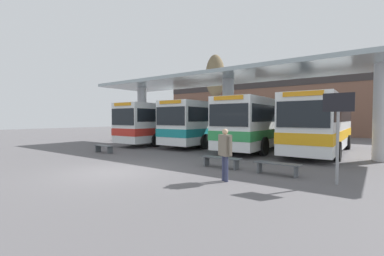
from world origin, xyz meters
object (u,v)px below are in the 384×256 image
Objects in this scene: transit_bus_far_right_bay at (321,122)px; info_sign_platform at (338,119)px; waiting_bench_near_pillar at (104,147)px; poplar_tree_behind_left at (215,77)px; parked_car_street at (299,128)px; transit_bus_left_bay at (173,122)px; transit_bus_center_bay at (214,122)px; waiting_bench_mid_platform at (221,160)px; pedestrian_waiting at (225,149)px; waiting_bench_far_platform at (277,166)px; transit_bus_right_bay at (263,122)px.

transit_bus_far_right_bay is 3.64× the size of info_sign_platform.
waiting_bench_near_pillar is at bearing 178.86° from info_sign_platform.
transit_bus_far_right_bay is at bearing -30.85° from poplar_tree_behind_left.
poplar_tree_behind_left is at bearing 131.67° from info_sign_platform.
parked_car_street is at bearing 106.23° from info_sign_platform.
transit_bus_left_bay is 3.91× the size of info_sign_platform.
info_sign_platform is at bearing 136.97° from transit_bus_center_bay.
transit_bus_center_bay is at bearing 138.08° from info_sign_platform.
transit_bus_far_right_bay reaches higher than waiting_bench_mid_platform.
transit_bus_far_right_bay is at bearing 102.38° from info_sign_platform.
poplar_tree_behind_left reaches higher than transit_bus_center_bay.
waiting_bench_near_pillar is 0.86× the size of pedestrian_waiting.
waiting_bench_mid_platform is 0.20× the size of poplar_tree_behind_left.
info_sign_platform is at bearing 101.75° from transit_bus_far_right_bay.
waiting_bench_far_platform is (7.99, -8.72, -1.53)m from transit_bus_center_bay.
waiting_bench_near_pillar is at bearing 46.96° from transit_bus_right_bay.
transit_bus_left_bay is at bearing 0.74° from transit_bus_far_right_bay.
transit_bus_center_bay is at bearing -59.55° from poplar_tree_behind_left.
transit_bus_far_right_bay is at bearing 72.42° from waiting_bench_mid_platform.
transit_bus_right_bay is 12.12m from poplar_tree_behind_left.
transit_bus_center_bay is 1.08× the size of transit_bus_far_right_bay.
info_sign_platform is at bearing -72.92° from parked_car_street.
transit_bus_right_bay reaches higher than info_sign_platform.
poplar_tree_behind_left reaches higher than parked_car_street.
transit_bus_left_bay reaches higher than waiting_bench_mid_platform.
pedestrian_waiting is 21.21m from poplar_tree_behind_left.
transit_bus_right_bay is 6.49× the size of waiting_bench_far_platform.
transit_bus_left_bay reaches higher than waiting_bench_near_pillar.
transit_bus_center_bay is at bearing 150.77° from pedestrian_waiting.
waiting_bench_mid_platform is 2.50m from pedestrian_waiting.
poplar_tree_behind_left reaches higher than transit_bus_right_bay.
transit_bus_center_bay is at bearing -4.58° from transit_bus_far_right_bay.
transit_bus_center_bay is at bearing 72.36° from waiting_bench_near_pillar.
waiting_bench_near_pillar and waiting_bench_far_platform have the same top height.
waiting_bench_near_pillar is at bearing 180.00° from waiting_bench_far_platform.
info_sign_platform is at bearing 148.04° from transit_bus_left_bay.
transit_bus_right_bay is at bearing -85.71° from parked_car_street.
parked_car_street is (-6.37, 21.89, -1.03)m from info_sign_platform.
poplar_tree_behind_left is (-13.90, 15.61, 4.67)m from info_sign_platform.
waiting_bench_mid_platform is 0.41× the size of parked_car_street.
parked_car_street is (7.52, 6.28, -5.70)m from poplar_tree_behind_left.
transit_bus_far_right_bay is at bearing 179.94° from transit_bus_left_bay.
transit_bus_left_bay is 6.30× the size of waiting_bench_mid_platform.
poplar_tree_behind_left is (-10.76, 17.36, 5.68)m from pedestrian_waiting.
parked_car_street reaches higher than pedestrian_waiting.
waiting_bench_near_pillar is at bearing 180.00° from waiting_bench_mid_platform.
parked_car_street is at bearing -106.78° from transit_bus_center_bay.
info_sign_platform is 3.73m from pedestrian_waiting.
transit_bus_left_bay is at bearing 165.31° from pedestrian_waiting.
transit_bus_center_bay is 6.35× the size of waiting_bench_mid_platform.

